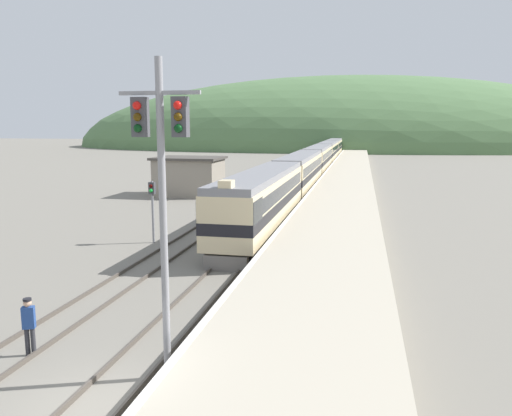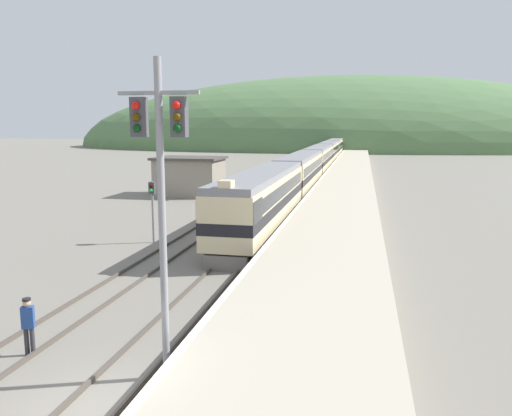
# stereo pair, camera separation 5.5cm
# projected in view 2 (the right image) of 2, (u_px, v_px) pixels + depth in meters

# --- Properties ---
(ground_plane) EXTENTS (500.00, 500.00, 0.00)m
(ground_plane) POSITION_uv_depth(u_px,v_px,m) (93.00, 410.00, 12.39)
(ground_plane) COLOR slate
(track_main) EXTENTS (1.52, 180.00, 0.16)m
(track_main) POSITION_uv_depth(u_px,v_px,m) (322.00, 170.00, 79.94)
(track_main) COLOR #4C443D
(track_main) RESTS_ON ground
(track_siding) EXTENTS (1.52, 180.00, 0.16)m
(track_siding) POSITION_uv_depth(u_px,v_px,m) (297.00, 169.00, 80.77)
(track_siding) COLOR #4C443D
(track_siding) RESTS_ON ground
(platform) EXTENTS (5.89, 140.00, 1.16)m
(platform) POSITION_uv_depth(u_px,v_px,m) (347.00, 180.00, 59.60)
(platform) COLOR #B2A893
(platform) RESTS_ON ground
(distant_hills) EXTENTS (185.32, 83.40, 46.43)m
(distant_hills) POSITION_uv_depth(u_px,v_px,m) (343.00, 148.00, 165.85)
(distant_hills) COLOR #517547
(distant_hills) RESTS_ON ground
(station_shed) EXTENTS (6.74, 5.31, 3.90)m
(station_shed) POSITION_uv_depth(u_px,v_px,m) (190.00, 176.00, 50.83)
(station_shed) COLOR gray
(station_shed) RESTS_ON ground
(express_train_lead_car) EXTENTS (2.84, 19.08, 4.41)m
(express_train_lead_car) POSITION_uv_depth(u_px,v_px,m) (262.00, 199.00, 32.75)
(express_train_lead_car) COLOR black
(express_train_lead_car) RESTS_ON ground
(carriage_second) EXTENTS (2.83, 21.12, 4.05)m
(carriage_second) POSITION_uv_depth(u_px,v_px,m) (301.00, 171.00, 53.23)
(carriage_second) COLOR black
(carriage_second) RESTS_ON ground
(carriage_third) EXTENTS (2.83, 21.12, 4.05)m
(carriage_third) POSITION_uv_depth(u_px,v_px,m) (319.00, 159.00, 74.46)
(carriage_third) COLOR black
(carriage_third) RESTS_ON ground
(carriage_fourth) EXTENTS (2.83, 21.12, 4.05)m
(carriage_fourth) POSITION_uv_depth(u_px,v_px,m) (329.00, 152.00, 95.69)
(carriage_fourth) COLOR black
(carriage_fourth) RESTS_ON ground
(carriage_fifth) EXTENTS (2.83, 21.12, 4.05)m
(carriage_fifth) POSITION_uv_depth(u_px,v_px,m) (335.00, 147.00, 116.92)
(carriage_fifth) COLOR black
(carriage_fifth) RESTS_ON ground
(signal_mast_main) EXTENTS (2.20, 0.42, 8.70)m
(signal_mast_main) POSITION_uv_depth(u_px,v_px,m) (161.00, 174.00, 13.03)
(signal_mast_main) COLOR gray
(signal_mast_main) RESTS_ON ground
(signal_post_siding) EXTENTS (0.36, 0.42, 3.74)m
(signal_post_siding) POSITION_uv_depth(u_px,v_px,m) (152.00, 199.00, 29.77)
(signal_post_siding) COLOR gray
(signal_post_siding) RESTS_ON ground
(track_worker) EXTENTS (0.42, 0.34, 1.83)m
(track_worker) POSITION_uv_depth(u_px,v_px,m) (28.00, 323.00, 15.17)
(track_worker) COLOR #2D2D33
(track_worker) RESTS_ON ground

